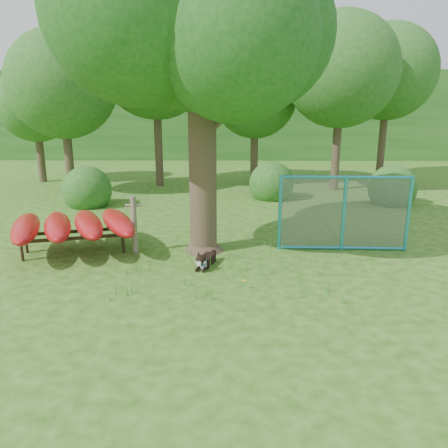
{
  "coord_description": "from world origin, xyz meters",
  "views": [
    {
      "loc": [
        0.34,
        -8.45,
        3.59
      ],
      "look_at": [
        0.2,
        1.2,
        1.0
      ],
      "focal_mm": 35.0,
      "sensor_mm": 36.0,
      "label": 1
    }
  ],
  "objects_px": {
    "oak_tree": "(198,9)",
    "kayak_rack": "(73,225)",
    "fence_section": "(344,213)",
    "husky_dog": "(205,260)"
  },
  "relations": [
    {
      "from": "kayak_rack",
      "to": "fence_section",
      "type": "relative_size",
      "value": 1.13
    },
    {
      "from": "kayak_rack",
      "to": "fence_section",
      "type": "height_order",
      "value": "fence_section"
    },
    {
      "from": "oak_tree",
      "to": "fence_section",
      "type": "relative_size",
      "value": 2.58
    },
    {
      "from": "kayak_rack",
      "to": "fence_section",
      "type": "xyz_separation_m",
      "value": [
        6.84,
        0.34,
        0.25
      ]
    },
    {
      "from": "fence_section",
      "to": "husky_dog",
      "type": "bearing_deg",
      "value": -157.73
    },
    {
      "from": "oak_tree",
      "to": "kayak_rack",
      "type": "xyz_separation_m",
      "value": [
        -3.2,
        -0.29,
        -5.01
      ]
    },
    {
      "from": "kayak_rack",
      "to": "husky_dog",
      "type": "distance_m",
      "value": 3.55
    },
    {
      "from": "oak_tree",
      "to": "fence_section",
      "type": "bearing_deg",
      "value": 0.89
    },
    {
      "from": "oak_tree",
      "to": "kayak_rack",
      "type": "height_order",
      "value": "oak_tree"
    },
    {
      "from": "kayak_rack",
      "to": "fence_section",
      "type": "bearing_deg",
      "value": -12.82
    }
  ]
}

